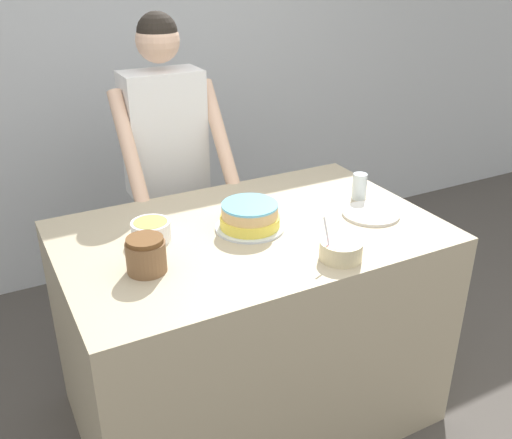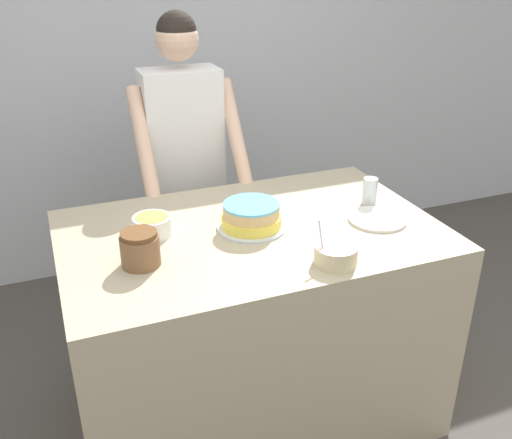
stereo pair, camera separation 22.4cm
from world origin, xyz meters
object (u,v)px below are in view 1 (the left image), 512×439
object	(u,v)px
frosting_bowl_olive	(151,230)
stoneware_jar	(146,255)
frosting_bowl_pink	(341,249)
ceramic_plate	(371,213)
cake	(250,217)
person_baker	(166,152)
drinking_glass	(360,186)

from	to	relation	value
frosting_bowl_olive	stoneware_jar	bearing A→B (deg)	-112.21
frosting_bowl_pink	ceramic_plate	xyz separation A→B (m)	(0.34, 0.25, -0.03)
frosting_bowl_pink	ceramic_plate	size ratio (longest dim) A/B	0.66
cake	frosting_bowl_olive	xyz separation A→B (m)	(-0.39, 0.09, -0.01)
cake	frosting_bowl_olive	world-z (taller)	cake
person_baker	ceramic_plate	bearing A→B (deg)	-57.42
person_baker	drinking_glass	size ratio (longest dim) A/B	14.53
cake	frosting_bowl_olive	bearing A→B (deg)	167.24
person_baker	ceramic_plate	distance (m)	1.09
frosting_bowl_olive	drinking_glass	world-z (taller)	drinking_glass
cake	person_baker	bearing A→B (deg)	94.94
drinking_glass	ceramic_plate	world-z (taller)	drinking_glass
cake	frosting_bowl_olive	distance (m)	0.40
frosting_bowl_pink	drinking_glass	bearing A→B (deg)	46.35
drinking_glass	ceramic_plate	size ratio (longest dim) A/B	0.49
cake	stoneware_jar	size ratio (longest dim) A/B	2.00
cake	stoneware_jar	distance (m)	0.49
person_baker	drinking_glass	world-z (taller)	person_baker
frosting_bowl_pink	person_baker	bearing A→B (deg)	102.01
person_baker	frosting_bowl_olive	size ratio (longest dim) A/B	11.24
cake	drinking_glass	distance (m)	0.58
cake	frosting_bowl_pink	distance (m)	0.42
frosting_bowl_pink	drinking_glass	distance (m)	0.58
ceramic_plate	stoneware_jar	xyz separation A→B (m)	(-0.99, -0.00, 0.06)
frosting_bowl_pink	frosting_bowl_olive	bearing A→B (deg)	140.62
person_baker	cake	world-z (taller)	person_baker
person_baker	ceramic_plate	size ratio (longest dim) A/B	7.06
frosting_bowl_olive	ceramic_plate	world-z (taller)	frosting_bowl_olive
person_baker	drinking_glass	bearing A→B (deg)	-49.12
person_baker	frosting_bowl_pink	distance (m)	1.19
person_baker	ceramic_plate	world-z (taller)	person_baker
cake	frosting_bowl_pink	xyz separation A→B (m)	(0.18, -0.38, -0.01)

